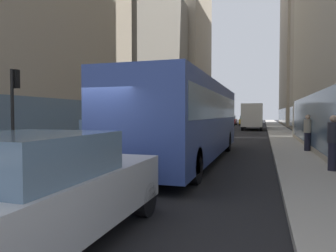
# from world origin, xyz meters

# --- Properties ---
(ground_plane) EXTENTS (120.00, 120.00, 0.00)m
(ground_plane) POSITION_xyz_m (0.00, 35.00, 0.00)
(ground_plane) COLOR black
(sidewalk_left) EXTENTS (2.40, 110.00, 0.15)m
(sidewalk_left) POSITION_xyz_m (-5.70, 35.00, 0.07)
(sidewalk_left) COLOR gray
(sidewalk_left) RESTS_ON ground
(sidewalk_right) EXTENTS (2.40, 110.00, 0.15)m
(sidewalk_right) POSITION_xyz_m (5.70, 35.00, 0.07)
(sidewalk_right) COLOR #9E9991
(sidewalk_right) RESTS_ON ground
(building_left_mid) EXTENTS (8.32, 20.88, 19.27)m
(building_left_mid) POSITION_xyz_m (-11.90, 31.35, 9.63)
(building_left_mid) COLOR gray
(building_left_mid) RESTS_ON ground
(building_left_far) EXTENTS (10.54, 15.98, 36.62)m
(building_left_far) POSITION_xyz_m (-11.90, 50.35, 18.30)
(building_left_far) COLOR #A0937F
(building_left_far) RESTS_ON ground
(building_right_far) EXTENTS (9.50, 23.83, 41.91)m
(building_right_far) POSITION_xyz_m (11.90, 51.74, 20.95)
(building_right_far) COLOR #A0937F
(building_right_far) RESTS_ON ground
(transit_bus) EXTENTS (2.78, 11.53, 3.05)m
(transit_bus) POSITION_xyz_m (1.20, 5.26, 1.78)
(transit_bus) COLOR #33478C
(transit_bus) RESTS_ON ground
(car_grey_wagon) EXTENTS (1.71, 4.03, 1.62)m
(car_grey_wagon) POSITION_xyz_m (-1.20, 29.28, 0.82)
(car_grey_wagon) COLOR slate
(car_grey_wagon) RESTS_ON ground
(car_red_coupe) EXTENTS (1.83, 4.19, 1.62)m
(car_red_coupe) POSITION_xyz_m (-1.20, 44.75, 0.82)
(car_red_coupe) COLOR red
(car_red_coupe) RESTS_ON ground
(car_yellow_taxi) EXTENTS (1.79, 4.19, 1.62)m
(car_yellow_taxi) POSITION_xyz_m (1.20, 45.63, 0.82)
(car_yellow_taxi) COLOR yellow
(car_yellow_taxi) RESTS_ON ground
(car_white_van) EXTENTS (1.81, 4.69, 1.62)m
(car_white_van) POSITION_xyz_m (-2.80, 24.29, 0.82)
(car_white_van) COLOR silver
(car_white_van) RESTS_ON ground
(car_silver_sedan) EXTENTS (1.88, 4.40, 1.62)m
(car_silver_sedan) POSITION_xyz_m (1.20, -3.54, 0.82)
(car_silver_sedan) COLOR #B7BABF
(car_silver_sedan) RESTS_ON ground
(car_blue_hatchback) EXTENTS (1.85, 4.38, 1.62)m
(car_blue_hatchback) POSITION_xyz_m (-2.80, 5.91, 0.82)
(car_blue_hatchback) COLOR #4C6BB7
(car_blue_hatchback) RESTS_ON ground
(box_truck) EXTENTS (2.30, 7.50, 3.05)m
(box_truck) POSITION_xyz_m (2.80, 31.37, 1.67)
(box_truck) COLOR silver
(box_truck) RESTS_ON ground
(dalmatian_dog) EXTENTS (0.22, 0.96, 0.72)m
(dalmatian_dog) POSITION_xyz_m (-0.81, 0.79, 0.51)
(dalmatian_dog) COLOR white
(dalmatian_dog) RESTS_ON ground
(pedestrian_with_handbag) EXTENTS (0.45, 0.34, 1.69)m
(pedestrian_with_handbag) POSITION_xyz_m (6.11, 3.47, 1.01)
(pedestrian_with_handbag) COLOR #1E1E2D
(pedestrian_with_handbag) RESTS_ON sidewalk_right
(pedestrian_in_coat) EXTENTS (0.34, 0.34, 1.69)m
(pedestrian_in_coat) POSITION_xyz_m (6.05, 8.76, 1.01)
(pedestrian_in_coat) COLOR #1E1E2D
(pedestrian_in_coat) RESTS_ON sidewalk_right
(traffic_light_near) EXTENTS (0.24, 0.41, 3.40)m
(traffic_light_near) POSITION_xyz_m (-4.90, 2.42, 2.44)
(traffic_light_near) COLOR black
(traffic_light_near) RESTS_ON sidewalk_left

